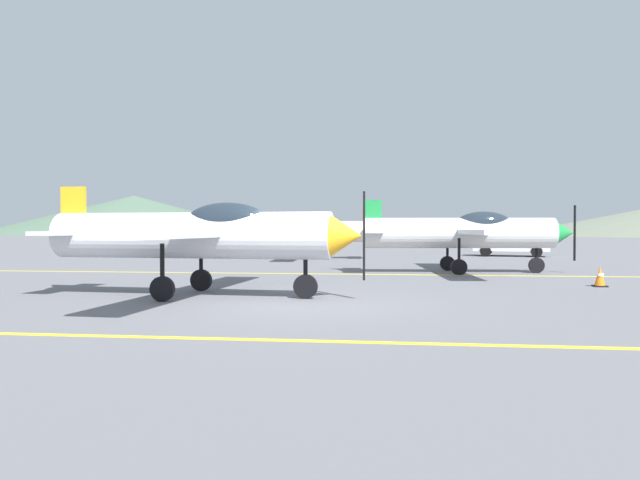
{
  "coord_description": "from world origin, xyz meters",
  "views": [
    {
      "loc": [
        1.84,
        -13.27,
        1.68
      ],
      "look_at": [
        -1.02,
        10.0,
        1.2
      ],
      "focal_mm": 32.64,
      "sensor_mm": 36.0,
      "label": 1
    }
  ],
  "objects_px": {
    "airplane_near": "(203,234)",
    "airplane_far": "(305,231)",
    "airplane_mid": "(467,232)",
    "car_sedan": "(510,242)",
    "traffic_cone_front": "(600,277)"
  },
  "relations": [
    {
      "from": "airplane_mid",
      "to": "car_sedan",
      "type": "relative_size",
      "value": 2.0
    },
    {
      "from": "airplane_near",
      "to": "airplane_mid",
      "type": "distance_m",
      "value": 11.25
    },
    {
      "from": "airplane_near",
      "to": "airplane_far",
      "type": "distance_m",
      "value": 18.02
    },
    {
      "from": "airplane_mid",
      "to": "car_sedan",
      "type": "height_order",
      "value": "airplane_mid"
    },
    {
      "from": "airplane_near",
      "to": "airplane_far",
      "type": "xyz_separation_m",
      "value": [
        -0.14,
        18.02,
        0.0
      ]
    },
    {
      "from": "airplane_far",
      "to": "car_sedan",
      "type": "xyz_separation_m",
      "value": [
        11.82,
        4.04,
        -0.7
      ]
    },
    {
      "from": "airplane_near",
      "to": "car_sedan",
      "type": "relative_size",
      "value": 2.0
    },
    {
      "from": "airplane_mid",
      "to": "car_sedan",
      "type": "bearing_deg",
      "value": 72.58
    },
    {
      "from": "traffic_cone_front",
      "to": "airplane_near",
      "type": "bearing_deg",
      "value": -160.87
    },
    {
      "from": "airplane_mid",
      "to": "traffic_cone_front",
      "type": "xyz_separation_m",
      "value": [
        3.13,
        -4.81,
        -1.25
      ]
    },
    {
      "from": "airplane_mid",
      "to": "airplane_far",
      "type": "bearing_deg",
      "value": 128.32
    },
    {
      "from": "airplane_near",
      "to": "car_sedan",
      "type": "bearing_deg",
      "value": 62.11
    },
    {
      "from": "airplane_near",
      "to": "traffic_cone_front",
      "type": "height_order",
      "value": "airplane_near"
    },
    {
      "from": "airplane_near",
      "to": "traffic_cone_front",
      "type": "relative_size",
      "value": 15.51
    },
    {
      "from": "car_sedan",
      "to": "traffic_cone_front",
      "type": "height_order",
      "value": "car_sedan"
    }
  ]
}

